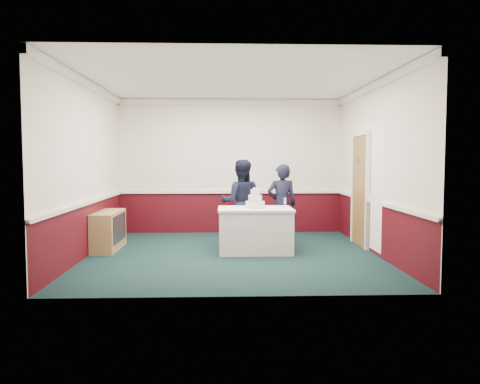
{
  "coord_description": "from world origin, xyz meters",
  "views": [
    {
      "loc": [
        -0.16,
        -8.04,
        1.66
      ],
      "look_at": [
        0.12,
        -0.1,
        1.1
      ],
      "focal_mm": 35.0,
      "sensor_mm": 36.0,
      "label": 1
    }
  ],
  "objects_px": {
    "cake_table": "(255,230)",
    "champagne_flute": "(285,202)",
    "cake_knife": "(254,209)",
    "person_woman": "(282,205)",
    "sideboard": "(109,230)",
    "person_man": "(241,202)",
    "wedding_cake": "(255,202)"
  },
  "relations": [
    {
      "from": "person_woman",
      "to": "person_man",
      "type": "bearing_deg",
      "value": -5.08
    },
    {
      "from": "champagne_flute",
      "to": "person_woman",
      "type": "xyz_separation_m",
      "value": [
        0.06,
        0.97,
        -0.15
      ]
    },
    {
      "from": "champagne_flute",
      "to": "cake_knife",
      "type": "bearing_deg",
      "value": 171.42
    },
    {
      "from": "cake_knife",
      "to": "sideboard",
      "type": "bearing_deg",
      "value": 172.18
    },
    {
      "from": "cake_table",
      "to": "cake_knife",
      "type": "distance_m",
      "value": 0.44
    },
    {
      "from": "cake_table",
      "to": "person_woman",
      "type": "xyz_separation_m",
      "value": [
        0.56,
        0.69,
        0.38
      ]
    },
    {
      "from": "sideboard",
      "to": "person_man",
      "type": "height_order",
      "value": "person_man"
    },
    {
      "from": "person_man",
      "to": "sideboard",
      "type": "bearing_deg",
      "value": 12.14
    },
    {
      "from": "wedding_cake",
      "to": "person_woman",
      "type": "xyz_separation_m",
      "value": [
        0.56,
        0.69,
        -0.12
      ]
    },
    {
      "from": "cake_knife",
      "to": "person_woman",
      "type": "xyz_separation_m",
      "value": [
        0.59,
        0.89,
        -0.01
      ]
    },
    {
      "from": "cake_knife",
      "to": "wedding_cake",
      "type": "bearing_deg",
      "value": 84.68
    },
    {
      "from": "cake_knife",
      "to": "cake_table",
      "type": "bearing_deg",
      "value": 84.68
    },
    {
      "from": "cake_knife",
      "to": "person_man",
      "type": "distance_m",
      "value": 0.93
    },
    {
      "from": "champagne_flute",
      "to": "person_man",
      "type": "relative_size",
      "value": 0.12
    },
    {
      "from": "person_man",
      "to": "wedding_cake",
      "type": "bearing_deg",
      "value": 110.67
    },
    {
      "from": "champagne_flute",
      "to": "person_woman",
      "type": "relative_size",
      "value": 0.13
    },
    {
      "from": "cake_table",
      "to": "wedding_cake",
      "type": "distance_m",
      "value": 0.5
    },
    {
      "from": "cake_table",
      "to": "wedding_cake",
      "type": "height_order",
      "value": "wedding_cake"
    },
    {
      "from": "sideboard",
      "to": "champagne_flute",
      "type": "height_order",
      "value": "champagne_flute"
    },
    {
      "from": "sideboard",
      "to": "person_man",
      "type": "relative_size",
      "value": 0.73
    },
    {
      "from": "cake_table",
      "to": "champagne_flute",
      "type": "relative_size",
      "value": 6.44
    },
    {
      "from": "sideboard",
      "to": "champagne_flute",
      "type": "distance_m",
      "value": 3.29
    },
    {
      "from": "cake_table",
      "to": "person_woman",
      "type": "relative_size",
      "value": 0.84
    },
    {
      "from": "sideboard",
      "to": "cake_knife",
      "type": "bearing_deg",
      "value": -11.03
    },
    {
      "from": "wedding_cake",
      "to": "person_man",
      "type": "height_order",
      "value": "person_man"
    },
    {
      "from": "wedding_cake",
      "to": "person_man",
      "type": "xyz_separation_m",
      "value": [
        -0.23,
        0.71,
        -0.07
      ]
    },
    {
      "from": "person_man",
      "to": "person_woman",
      "type": "bearing_deg",
      "value": -178.65
    },
    {
      "from": "wedding_cake",
      "to": "cake_table",
      "type": "bearing_deg",
      "value": -90.0
    },
    {
      "from": "cake_knife",
      "to": "champagne_flute",
      "type": "height_order",
      "value": "champagne_flute"
    },
    {
      "from": "person_man",
      "to": "person_woman",
      "type": "height_order",
      "value": "person_man"
    },
    {
      "from": "sideboard",
      "to": "wedding_cake",
      "type": "height_order",
      "value": "wedding_cake"
    },
    {
      "from": "sideboard",
      "to": "person_woman",
      "type": "xyz_separation_m",
      "value": [
        3.24,
        0.37,
        0.43
      ]
    }
  ]
}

